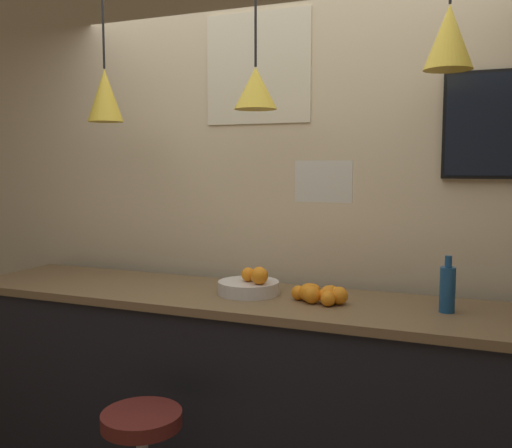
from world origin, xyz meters
name	(u,v)px	position (x,y,z in m)	size (l,w,h in m)	color
back_wall	(286,203)	(0.00, 1.15, 1.45)	(8.00, 0.06, 2.90)	beige
service_counter	(256,398)	(0.00, 0.71, 0.51)	(3.13, 0.66, 1.02)	black
fruit_bowl	(250,285)	(-0.04, 0.73, 1.07)	(0.30, 0.30, 0.15)	beige
orange_pile	(319,294)	(0.31, 0.71, 1.06)	(0.27, 0.20, 0.09)	orange
juice_bottle	(447,288)	(0.88, 0.73, 1.13)	(0.07, 0.07, 0.25)	navy
pendant_lamp_left	(105,95)	(-0.85, 0.70, 2.02)	(0.18, 0.18, 0.92)	black
pendant_lamp_middle	(256,87)	(0.00, 0.70, 2.01)	(0.20, 0.20, 0.89)	black
pendant_lamp_right	(449,37)	(0.85, 0.70, 2.17)	(0.20, 0.20, 0.76)	black
hanging_menu_board	(323,181)	(0.40, 0.46, 1.59)	(0.24, 0.01, 0.17)	white
wall_poster	(257,68)	(-0.16, 1.11, 2.17)	(0.60, 0.01, 0.59)	beige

